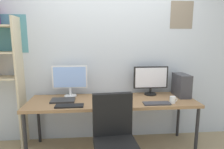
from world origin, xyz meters
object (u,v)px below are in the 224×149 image
(computer_mouse, at_px, (125,102))
(monitor_right, at_px, (151,79))
(office_chair, at_px, (115,149))
(keyboard_right, at_px, (157,103))
(monitor_left, at_px, (70,79))
(laptop_closed, at_px, (63,100))
(keyboard_left, at_px, (69,106))
(coffee_mug, at_px, (173,100))
(desk, at_px, (112,103))
(pc_tower, at_px, (181,85))

(computer_mouse, bearing_deg, monitor_right, 41.26)
(office_chair, xyz_separation_m, computer_mouse, (0.19, 0.50, 0.35))
(keyboard_right, bearing_deg, office_chair, -142.84)
(monitor_left, relative_size, computer_mouse, 5.22)
(laptop_closed, bearing_deg, monitor_left, 68.77)
(monitor_right, distance_m, keyboard_left, 1.26)
(keyboard_left, xyz_separation_m, coffee_mug, (1.34, 0.02, 0.04))
(office_chair, distance_m, laptop_closed, 1.00)
(desk, distance_m, laptop_closed, 0.68)
(monitor_left, xyz_separation_m, monitor_right, (1.20, 0.00, -0.02))
(office_chair, bearing_deg, keyboard_left, 139.33)
(monitor_left, bearing_deg, keyboard_right, -20.87)
(office_chair, xyz_separation_m, keyboard_left, (-0.52, 0.45, 0.35))
(laptop_closed, bearing_deg, keyboard_left, -64.75)
(pc_tower, bearing_deg, computer_mouse, -162.45)
(desk, relative_size, keyboard_right, 6.63)
(pc_tower, xyz_separation_m, keyboard_left, (-1.59, -0.33, -0.15))
(monitor_left, relative_size, keyboard_left, 1.43)
(monitor_right, bearing_deg, coffee_mug, -66.39)
(desk, bearing_deg, keyboard_right, -22.33)
(monitor_left, xyz_separation_m, coffee_mug, (1.38, -0.42, -0.22))
(computer_mouse, height_order, coffee_mug, coffee_mug)
(office_chair, bearing_deg, monitor_left, 122.31)
(desk, height_order, pc_tower, pc_tower)
(office_chair, distance_m, coffee_mug, 1.02)
(monitor_left, distance_m, coffee_mug, 1.46)
(keyboard_left, relative_size, coffee_mug, 3.30)
(monitor_left, distance_m, monitor_right, 1.20)
(desk, xyz_separation_m, keyboard_left, (-0.56, -0.23, 0.06))
(pc_tower, bearing_deg, laptop_closed, -176.74)
(keyboard_right, relative_size, coffee_mug, 3.28)
(office_chair, distance_m, keyboard_left, 0.77)
(desk, distance_m, monitor_left, 0.71)
(desk, height_order, keyboard_right, keyboard_right)
(laptop_closed, xyz_separation_m, coffee_mug, (1.46, -0.21, 0.03))
(keyboard_left, distance_m, laptop_closed, 0.26)
(keyboard_left, height_order, keyboard_right, same)
(pc_tower, distance_m, keyboard_right, 0.60)
(keyboard_left, relative_size, keyboard_right, 1.01)
(computer_mouse, bearing_deg, monitor_left, 152.72)
(monitor_right, height_order, keyboard_right, monitor_right)
(monitor_right, distance_m, computer_mouse, 0.63)
(laptop_closed, distance_m, coffee_mug, 1.47)
(office_chair, relative_size, keyboard_left, 2.83)
(office_chair, bearing_deg, laptop_closed, 133.15)
(monitor_right, relative_size, computer_mouse, 5.40)
(keyboard_left, bearing_deg, monitor_left, 95.17)
(computer_mouse, relative_size, laptop_closed, 0.30)
(desk, xyz_separation_m, monitor_right, (0.60, 0.21, 0.29))
(desk, bearing_deg, laptop_closed, 179.76)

